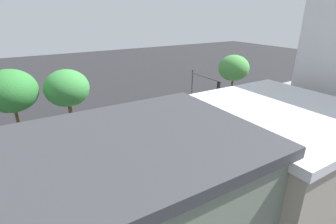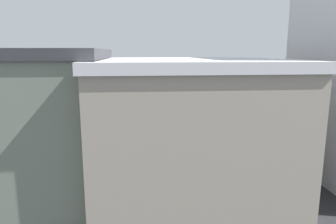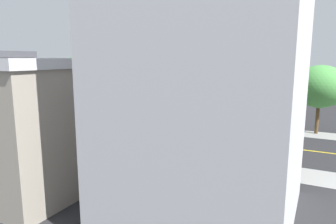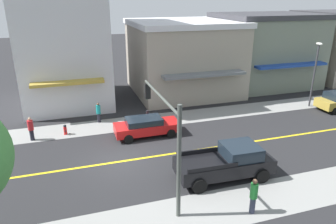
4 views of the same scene
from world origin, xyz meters
TOP-DOWN VIEW (x-y plane):
  - ground_plane at (0.00, 0.00)m, footprint 140.00×140.00m
  - sidewalk_left at (-5.99, 0.00)m, footprint 2.91×126.00m
  - sidewalk_right at (5.99, 0.00)m, footprint 2.91×126.00m
  - road_centerline_stripe at (0.00, 0.00)m, footprint 0.20×126.00m
  - corner_shop_building at (-13.36, 8.92)m, footprint 11.50×10.46m
  - tan_rowhouse at (-13.36, 18.82)m, footprint 9.76×10.73m
  - street_tree_left_near at (6.36, 18.55)m, footprint 4.84×4.84m
  - street_tree_right_corner at (7.01, 23.87)m, footprint 5.22×5.22m
  - street_tree_left_far at (6.59, -6.99)m, footprint 4.88×4.88m
  - fire_hydrant at (-5.29, -3.28)m, footprint 0.44×0.24m
  - parking_meter at (-4.97, 2.93)m, footprint 0.12×0.18m
  - traffic_light_mast at (3.84, 1.69)m, footprint 6.02×0.32m
  - street_lamp at (-5.07, 18.54)m, footprint 0.70×0.36m
  - red_sedan_left_curb at (-3.28, 2.43)m, footprint 2.03×4.73m
  - gold_sedan_left_curb at (-3.48, 20.41)m, footprint 2.12×4.27m
  - black_sedan_right_curb at (3.31, 24.77)m, footprint 2.06×4.81m
  - black_pickup_truck at (3.54, 5.41)m, footprint 2.54×5.49m
  - pedestrian_orange_shirt at (6.59, 12.56)m, footprint 0.36×0.36m
  - pedestrian_green_shirt at (6.74, 5.10)m, footprint 0.35×0.35m
  - pedestrian_red_shirt at (-4.99, -5.54)m, footprint 0.39×0.39m
  - pedestrian_teal_shirt at (-6.99, -0.64)m, footprint 0.36×0.36m
  - small_dog at (6.74, 13.53)m, footprint 0.66×0.39m

SIDE VIEW (x-z plane):
  - ground_plane at x=0.00m, z-range 0.00..0.00m
  - road_centerline_stripe at x=0.00m, z-range 0.00..0.00m
  - sidewalk_left at x=-5.99m, z-range 0.00..0.01m
  - sidewalk_right at x=5.99m, z-range 0.00..0.01m
  - small_dog at x=6.74m, z-range 0.08..0.57m
  - fire_hydrant at x=-5.29m, z-range -0.01..0.78m
  - black_sedan_right_curb at x=3.31m, z-range 0.05..1.45m
  - red_sedan_left_curb at x=-3.28m, z-range 0.05..1.46m
  - pedestrian_orange_shirt at x=6.59m, z-range 0.04..1.66m
  - gold_sedan_left_curb at x=-3.48m, z-range 0.03..1.67m
  - parking_meter at x=-4.97m, z-range 0.21..1.53m
  - pedestrian_teal_shirt at x=-6.99m, z-range 0.04..1.71m
  - pedestrian_red_shirt at x=-4.99m, z-range 0.04..1.77m
  - black_pickup_truck at x=3.54m, z-range -0.01..1.88m
  - pedestrian_green_shirt at x=6.74m, z-range 0.06..1.88m
  - street_lamp at x=-5.07m, z-range 0.74..6.62m
  - corner_shop_building at x=-13.36m, z-range 0.01..7.41m
  - traffic_light_mast at x=3.84m, z-range 1.00..6.51m
  - tan_rowhouse at x=-13.36m, z-range 0.01..7.94m
  - street_tree_left_far at x=6.59m, z-range 1.29..8.05m
  - street_tree_left_near at x=6.36m, z-range 1.55..8.80m
  - street_tree_right_corner at x=7.01m, z-range 1.64..9.37m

